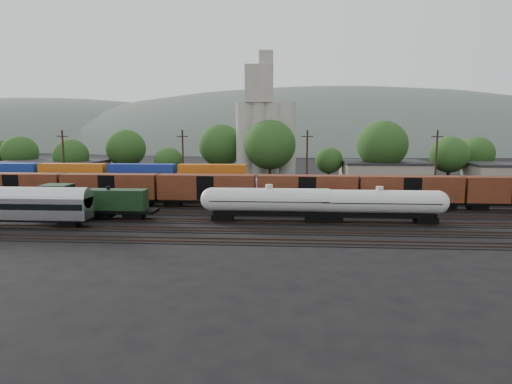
# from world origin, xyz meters

# --- Properties ---
(ground) EXTENTS (600.00, 600.00, 0.00)m
(ground) POSITION_xyz_m (0.00, 0.00, 0.00)
(ground) COLOR black
(tracks) EXTENTS (180.00, 33.20, 0.20)m
(tracks) POSITION_xyz_m (0.00, 0.00, 0.05)
(tracks) COLOR black
(tracks) RESTS_ON ground
(green_locomotive) EXTENTS (16.93, 2.99, 4.48)m
(green_locomotive) POSITION_xyz_m (-18.62, -5.00, 2.56)
(green_locomotive) COLOR black
(green_locomotive) RESTS_ON ground
(tank_car_a) EXTENTS (18.01, 3.22, 4.72)m
(tank_car_a) POSITION_xyz_m (5.79, -5.00, 2.79)
(tank_car_a) COLOR silver
(tank_car_a) RESTS_ON ground
(tank_car_b) EXTENTS (17.52, 3.14, 4.59)m
(tank_car_b) POSITION_xyz_m (19.93, -5.00, 2.72)
(tank_car_b) COLOR silver
(tank_car_b) RESTS_ON ground
(passenger_coach) EXTENTS (21.24, 2.62, 4.82)m
(passenger_coach) POSITION_xyz_m (-26.70, -10.00, 2.98)
(passenger_coach) COLOR silver
(passenger_coach) RESTS_ON ground
(orange_locomotive) EXTENTS (16.23, 2.70, 4.06)m
(orange_locomotive) POSITION_xyz_m (-15.31, 10.00, 2.33)
(orange_locomotive) COLOR black
(orange_locomotive) RESTS_ON ground
(boxcar_string) EXTENTS (169.00, 2.90, 4.20)m
(boxcar_string) POSITION_xyz_m (11.17, 5.00, 3.12)
(boxcar_string) COLOR black
(boxcar_string) RESTS_ON ground
(container_wall) EXTENTS (170.56, 2.60, 5.80)m
(container_wall) POSITION_xyz_m (3.91, 15.00, 2.65)
(container_wall) COLOR black
(container_wall) RESTS_ON ground
(grain_silo) EXTENTS (13.40, 5.00, 29.00)m
(grain_silo) POSITION_xyz_m (3.28, 36.00, 11.26)
(grain_silo) COLOR #A7A499
(grain_silo) RESTS_ON ground
(industrial_sheds) EXTENTS (119.38, 17.26, 5.10)m
(industrial_sheds) POSITION_xyz_m (6.63, 35.25, 2.56)
(industrial_sheds) COLOR #9E937F
(industrial_sheds) RESTS_ON ground
(tree_band) EXTENTS (167.47, 22.57, 14.15)m
(tree_band) POSITION_xyz_m (4.52, 38.14, 7.56)
(tree_band) COLOR black
(tree_band) RESTS_ON ground
(utility_poles) EXTENTS (122.20, 0.36, 12.00)m
(utility_poles) POSITION_xyz_m (0.00, 22.00, 6.21)
(utility_poles) COLOR black
(utility_poles) RESTS_ON ground
(distant_hills) EXTENTS (860.00, 286.00, 130.00)m
(distant_hills) POSITION_xyz_m (23.92, 260.00, -20.56)
(distant_hills) COLOR #59665B
(distant_hills) RESTS_ON ground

